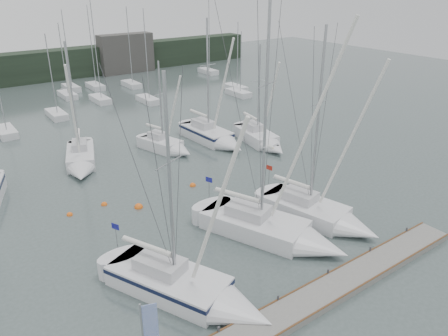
# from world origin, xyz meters

# --- Properties ---
(ground) EXTENTS (160.00, 160.00, 0.00)m
(ground) POSITION_xyz_m (0.00, 0.00, 0.00)
(ground) COLOR #475653
(ground) RESTS_ON ground
(dock) EXTENTS (24.00, 2.00, 0.40)m
(dock) POSITION_xyz_m (0.00, -5.00, 0.20)
(dock) COLOR #62625D
(dock) RESTS_ON ground
(far_treeline) EXTENTS (90.00, 4.00, 5.00)m
(far_treeline) POSITION_xyz_m (0.00, 62.00, 2.50)
(far_treeline) COLOR black
(far_treeline) RESTS_ON ground
(far_building_right) EXTENTS (10.00, 3.00, 7.00)m
(far_building_right) POSITION_xyz_m (18.00, 60.00, 3.50)
(far_building_right) COLOR #43403D
(far_building_right) RESTS_ON ground
(mast_forest) EXTENTS (59.02, 25.46, 14.78)m
(mast_forest) POSITION_xyz_m (-6.12, 42.55, 0.48)
(mast_forest) COLOR white
(mast_forest) RESTS_ON ground
(sailboat_near_left) EXTENTS (6.92, 10.42, 13.78)m
(sailboat_near_left) POSITION_xyz_m (-5.45, -1.14, 0.61)
(sailboat_near_left) COLOR white
(sailboat_near_left) RESTS_ON ground
(sailboat_near_center) EXTENTS (7.03, 10.88, 18.14)m
(sailboat_near_center) POSITION_xyz_m (2.64, 0.46, 0.60)
(sailboat_near_center) COLOR white
(sailboat_near_center) RESTS_ON ground
(sailboat_near_right) EXTENTS (5.05, 9.57, 14.99)m
(sailboat_near_right) POSITION_xyz_m (6.76, 0.31, 0.57)
(sailboat_near_right) COLOR white
(sailboat_near_right) RESTS_ON ground
(sailboat_mid_b) EXTENTS (5.11, 8.67, 12.32)m
(sailboat_mid_b) POSITION_xyz_m (-4.36, 20.97, 0.58)
(sailboat_mid_b) COLOR white
(sailboat_mid_b) RESTS_ON ground
(sailboat_mid_c) EXTENTS (3.98, 6.74, 9.92)m
(sailboat_mid_c) POSITION_xyz_m (4.41, 19.67, 0.54)
(sailboat_mid_c) COLOR white
(sailboat_mid_c) RESTS_ON ground
(sailboat_mid_d) EXTENTS (3.33, 9.39, 13.85)m
(sailboat_mid_d) POSITION_xyz_m (9.72, 18.96, 0.66)
(sailboat_mid_d) COLOR white
(sailboat_mid_d) RESTS_ON ground
(sailboat_mid_e) EXTENTS (3.92, 8.70, 11.27)m
(sailboat_mid_e) POSITION_xyz_m (13.46, 15.42, 0.58)
(sailboat_mid_e) COLOR white
(sailboat_mid_e) RESTS_ON ground
(buoy_a) EXTENTS (0.68, 0.68, 0.68)m
(buoy_a) POSITION_xyz_m (-3.36, 10.67, 0.00)
(buoy_a) COLOR orange
(buoy_a) RESTS_ON ground
(buoy_b) EXTENTS (0.54, 0.54, 0.54)m
(buoy_b) POSITION_xyz_m (2.16, 11.48, 0.00)
(buoy_b) COLOR orange
(buoy_b) RESTS_ON ground
(buoy_c) EXTENTS (0.46, 0.46, 0.46)m
(buoy_c) POSITION_xyz_m (-8.16, 12.65, 0.00)
(buoy_c) COLOR orange
(buoy_c) RESTS_ON ground
(seagull) EXTENTS (1.11, 0.49, 0.22)m
(seagull) POSITION_xyz_m (0.45, -0.17, 7.65)
(seagull) COLOR silver
(seagull) RESTS_ON ground
(buoy_d) EXTENTS (0.49, 0.49, 0.49)m
(buoy_d) POSITION_xyz_m (-5.40, 12.67, 0.00)
(buoy_d) COLOR orange
(buoy_d) RESTS_ON ground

